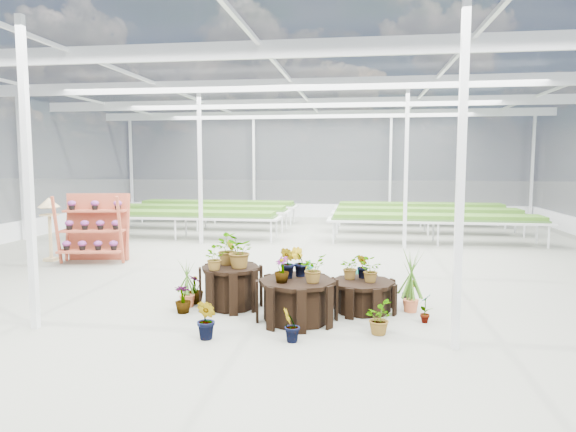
# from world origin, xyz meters

# --- Properties ---
(ground_plane) EXTENTS (24.00, 24.00, 0.00)m
(ground_plane) POSITION_xyz_m (0.00, 0.00, 0.00)
(ground_plane) COLOR gray
(ground_plane) RESTS_ON ground
(greenhouse_shell) EXTENTS (18.00, 24.00, 4.50)m
(greenhouse_shell) POSITION_xyz_m (0.00, 0.00, 2.25)
(greenhouse_shell) COLOR white
(greenhouse_shell) RESTS_ON ground
(steel_frame) EXTENTS (18.00, 24.00, 4.50)m
(steel_frame) POSITION_xyz_m (0.00, 0.00, 2.25)
(steel_frame) COLOR silver
(steel_frame) RESTS_ON ground
(nursery_benches) EXTENTS (16.00, 7.00, 0.84)m
(nursery_benches) POSITION_xyz_m (0.00, 7.20, 0.42)
(nursery_benches) COLOR silver
(nursery_benches) RESTS_ON ground
(plinth_tall) EXTENTS (1.30, 1.30, 0.70)m
(plinth_tall) POSITION_xyz_m (-0.41, -2.51, 0.35)
(plinth_tall) COLOR black
(plinth_tall) RESTS_ON ground
(plinth_mid) EXTENTS (1.48, 1.48, 0.65)m
(plinth_mid) POSITION_xyz_m (0.79, -3.11, 0.32)
(plinth_mid) COLOR black
(plinth_mid) RESTS_ON ground
(plinth_low) EXTENTS (1.43, 1.43, 0.50)m
(plinth_low) POSITION_xyz_m (1.79, -2.41, 0.25)
(plinth_low) COLOR black
(plinth_low) RESTS_ON ground
(shelf_rack) EXTENTS (1.70, 1.09, 1.68)m
(shelf_rack) POSITION_xyz_m (-4.70, 0.82, 0.84)
(shelf_rack) COLOR #A3462D
(shelf_rack) RESTS_ON ground
(bird_table) EXTENTS (0.45, 0.45, 1.58)m
(bird_table) POSITION_xyz_m (-5.89, 0.88, 0.79)
(bird_table) COLOR tan
(bird_table) RESTS_ON ground
(nursery_plants) EXTENTS (4.23, 2.98, 1.29)m
(nursery_plants) POSITION_xyz_m (0.59, -2.62, 0.60)
(nursery_plants) COLOR #39641C
(nursery_plants) RESTS_ON ground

